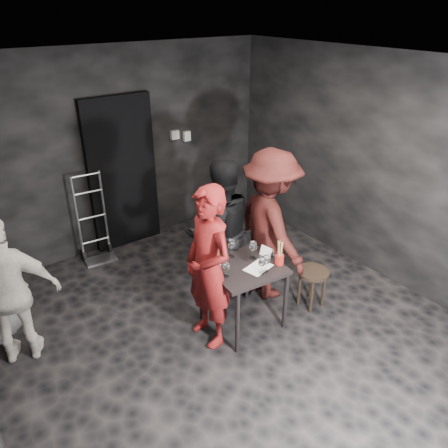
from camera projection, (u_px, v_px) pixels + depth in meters
floor at (230, 332)px, 4.66m from camera, size 4.50×5.00×0.02m
ceiling at (232, 66)px, 3.42m from camera, size 4.50×5.00×0.02m
wall_back at (118, 152)px, 5.84m from camera, size 4.50×0.04×2.70m
wall_right at (380, 170)px, 5.22m from camera, size 0.04×5.00×2.70m
doorway at (122, 174)px, 5.93m from camera, size 0.95×0.10×2.10m
wallbox_upper at (175, 135)px, 6.20m from camera, size 0.12×0.06×0.12m
wallbox_lower at (187, 136)px, 6.33m from camera, size 0.10×0.06×0.14m
hand_truck at (97, 244)px, 5.90m from camera, size 0.41×0.34×1.22m
tasting_table at (243, 273)px, 4.51m from camera, size 0.72×0.72×0.75m
stool at (313, 278)px, 4.91m from camera, size 0.36×0.36×0.47m
server_red at (208, 258)px, 4.17m from camera, size 0.46×0.70×1.93m
woman_black at (220, 223)px, 4.85m from camera, size 0.99×0.65×1.90m
man_maroon at (271, 213)px, 4.83m from camera, size 0.85×1.46×2.12m
bystander_cream at (10, 292)px, 4.02m from camera, size 1.00×0.74×1.54m
tasting_mat at (258, 268)px, 4.41m from camera, size 0.32×0.25×0.00m
wine_glass_a at (226, 268)px, 4.24m from camera, size 0.08×0.08×0.18m
wine_glass_b at (219, 261)px, 4.33m from camera, size 0.10×0.10×0.21m
wine_glass_c at (232, 248)px, 4.55m from camera, size 0.09×0.09×0.22m
wine_glass_d at (262, 265)px, 4.28m from camera, size 0.09×0.09×0.19m
wine_glass_e at (266, 263)px, 4.31m from camera, size 0.10×0.10×0.20m
wine_glass_f at (253, 249)px, 4.52m from camera, size 0.10×0.10×0.21m
wine_bottle at (217, 262)px, 4.29m from camera, size 0.08×0.08×0.31m
breadstick_cup at (280, 253)px, 4.42m from camera, size 0.09×0.09×0.29m
reserved_card at (266, 252)px, 4.58m from camera, size 0.11×0.16×0.11m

